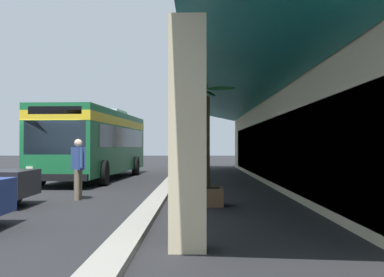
% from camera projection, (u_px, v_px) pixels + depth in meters
% --- Properties ---
extents(ground, '(120.00, 120.00, 0.00)m').
position_uv_depth(ground, '(269.00, 188.00, 17.57)').
color(ground, '#262628').
extents(curb_strip, '(36.40, 0.50, 0.12)m').
position_uv_depth(curb_strip, '(170.00, 182.00, 19.64)').
color(curb_strip, '#9E998E').
rests_on(curb_strip, ground).
extents(transit_bus, '(11.33, 3.22, 3.34)m').
position_uv_depth(transit_bus, '(97.00, 140.00, 22.17)').
color(transit_bus, '#196638').
rests_on(transit_bus, ground).
extents(pedestrian, '(0.62, 0.49, 1.75)m').
position_uv_depth(pedestrian, '(78.00, 165.00, 13.58)').
color(pedestrian, '#726651').
rests_on(pedestrian, ground).
extents(potted_palm, '(1.93, 1.66, 3.16)m').
position_uv_depth(potted_palm, '(207.00, 175.00, 12.25)').
color(potted_palm, brown).
rests_on(potted_palm, ground).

